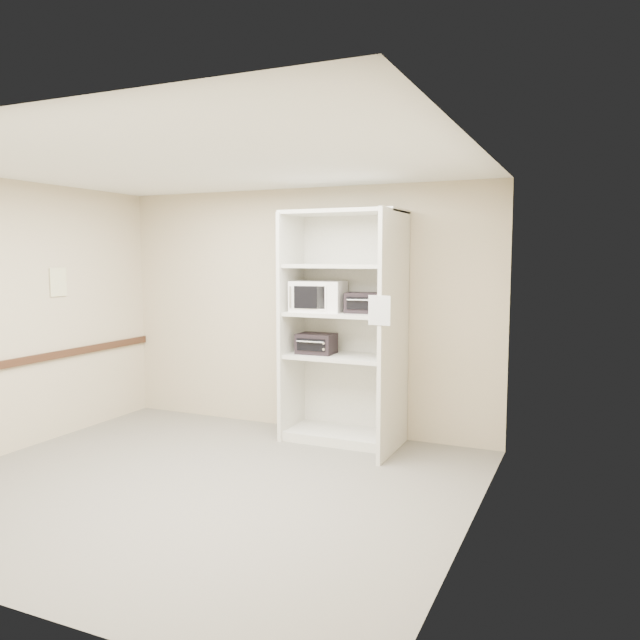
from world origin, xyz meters
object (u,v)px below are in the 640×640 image
at_px(shelving_unit, 348,335).
at_px(microwave, 319,296).
at_px(toaster_oven_upper, 364,303).
at_px(toaster_oven_lower, 316,344).

xyz_separation_m(shelving_unit, microwave, (-0.33, -0.01, 0.40)).
distance_m(toaster_oven_upper, toaster_oven_lower, 0.69).
distance_m(microwave, toaster_oven_lower, 0.50).
relative_size(toaster_oven_upper, toaster_oven_lower, 0.95).
bearing_deg(toaster_oven_lower, shelving_unit, 2.23).
height_order(shelving_unit, microwave, shelving_unit).
height_order(shelving_unit, toaster_oven_lower, shelving_unit).
bearing_deg(shelving_unit, toaster_oven_upper, 4.22).
distance_m(microwave, toaster_oven_upper, 0.51).
relative_size(microwave, toaster_oven_lower, 1.39).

